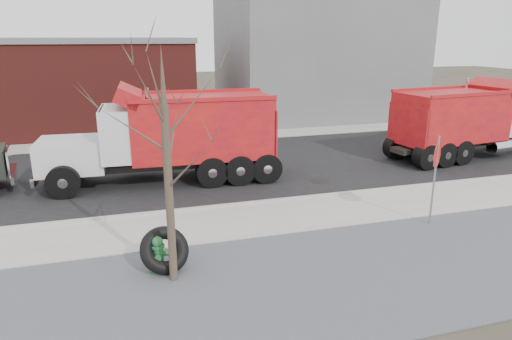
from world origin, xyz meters
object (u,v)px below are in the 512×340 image
object	(u,v)px
stop_sign	(436,165)
dump_truck_red_a	(468,119)
fire_hydrant	(158,256)
truck_tire	(165,250)
dump_truck_red_b	(171,134)

from	to	relation	value
stop_sign	dump_truck_red_a	xyz separation A→B (m)	(6.51, 6.32, -0.08)
fire_hydrant	truck_tire	xyz separation A→B (m)	(0.15, 0.03, 0.10)
fire_hydrant	dump_truck_red_a	bearing A→B (deg)	33.10
stop_sign	dump_truck_red_b	bearing A→B (deg)	120.91
stop_sign	dump_truck_red_b	size ratio (longest dim) A/B	0.31
truck_tire	dump_truck_red_a	bearing A→B (deg)	25.74
fire_hydrant	stop_sign	distance (m)	8.03
fire_hydrant	dump_truck_red_a	size ratio (longest dim) A/B	0.10
truck_tire	stop_sign	size ratio (longest dim) A/B	0.50
fire_hydrant	truck_tire	bearing A→B (deg)	18.92
fire_hydrant	stop_sign	bearing A→B (deg)	11.70
fire_hydrant	stop_sign	world-z (taller)	stop_sign
stop_sign	dump_truck_red_a	size ratio (longest dim) A/B	0.31
truck_tire	stop_sign	xyz separation A→B (m)	(7.73, 0.55, 1.31)
fire_hydrant	dump_truck_red_b	xyz separation A→B (m)	(1.15, 6.92, 1.45)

